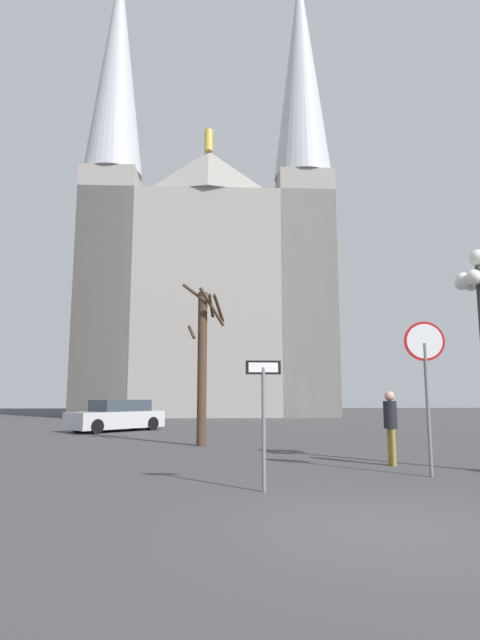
{
  "coord_description": "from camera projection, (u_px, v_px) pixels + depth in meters",
  "views": [
    {
      "loc": [
        -2.16,
        -6.47,
        1.66
      ],
      "look_at": [
        -0.76,
        18.9,
        5.48
      ],
      "focal_mm": 28.18,
      "sensor_mm": 36.0,
      "label": 1
    }
  ],
  "objects": [
    {
      "name": "cathedral",
      "position": [
        209.0,
        276.0,
        44.02
      ],
      "size": [
        20.69,
        14.13,
        40.36
      ],
      "color": "gray",
      "rests_on": "ground"
    },
    {
      "name": "pedestrian_walking",
      "position": [
        390.0,
        420.0,
        12.15
      ],
      "size": [
        0.32,
        0.32,
        1.76
      ],
      "color": "olive",
      "rests_on": "ground"
    },
    {
      "name": "stop_sign",
      "position": [
        426.0,
        365.0,
        10.67
      ],
      "size": [
        0.84,
        0.17,
        3.24
      ],
      "color": "slate",
      "rests_on": "ground"
    },
    {
      "name": "parked_car_near_silver",
      "position": [
        117.0,
        416.0,
        23.65
      ],
      "size": [
        4.4,
        4.41,
        1.45
      ],
      "color": "#B7B7BC",
      "rests_on": "ground"
    },
    {
      "name": "ground_plane",
      "position": [
        384.0,
        530.0,
        6.26
      ],
      "size": [
        120.0,
        120.0,
        0.0
      ],
      "primitive_type": "plane",
      "color": "#424244"
    },
    {
      "name": "bare_tree",
      "position": [
        203.0,
        360.0,
        17.09
      ],
      "size": [
        1.51,
        1.22,
        5.5
      ],
      "color": "#473323",
      "rests_on": "ground"
    },
    {
      "name": "one_way_arrow_sign",
      "position": [
        264.0,
        407.0,
        8.94
      ],
      "size": [
        0.64,
        0.07,
        2.29
      ],
      "color": "slate",
      "rests_on": "ground"
    }
  ]
}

